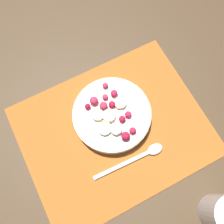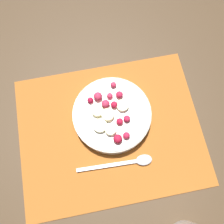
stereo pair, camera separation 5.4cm
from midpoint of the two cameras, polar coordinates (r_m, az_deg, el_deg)
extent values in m
plane|color=#4C3823|center=(0.65, 1.91, -4.63)|extent=(3.00, 3.00, 0.00)
cube|color=#B26023|center=(0.64, 1.92, -4.56)|extent=(0.46, 0.37, 0.01)
cylinder|color=silver|center=(0.64, 2.39, -1.02)|extent=(0.20, 0.20, 0.03)
torus|color=silver|center=(0.62, 2.44, -0.70)|extent=(0.20, 0.20, 0.01)
cylinder|color=white|center=(0.62, 2.45, -0.58)|extent=(0.18, 0.18, 0.00)
cylinder|color=beige|center=(0.61, -0.86, -0.15)|extent=(0.03, 0.03, 0.01)
cylinder|color=#F4EAB7|center=(0.62, 4.90, 1.12)|extent=(0.04, 0.04, 0.01)
cylinder|color=#F4EAB7|center=(0.60, 2.56, -4.40)|extent=(0.04, 0.04, 0.01)
cylinder|color=beige|center=(0.61, 1.93, -0.96)|extent=(0.04, 0.04, 0.01)
cylinder|color=#F4EAB7|center=(0.60, -0.23, -3.52)|extent=(0.05, 0.05, 0.01)
sphere|color=red|center=(0.62, 2.97, 1.35)|extent=(0.02, 0.02, 0.02)
sphere|color=#DB3356|center=(0.62, -0.81, 3.27)|extent=(0.02, 0.02, 0.02)
sphere|color=red|center=(0.59, 3.92, -6.48)|extent=(0.02, 0.02, 0.02)
sphere|color=red|center=(0.60, 4.27, -2.53)|extent=(0.02, 0.02, 0.02)
sphere|color=#DB3356|center=(0.63, 1.93, 3.40)|extent=(0.01, 0.01, 0.01)
sphere|color=#D12347|center=(0.61, 5.92, -1.89)|extent=(0.02, 0.02, 0.02)
sphere|color=#B21433|center=(0.62, -2.55, 2.38)|extent=(0.02, 0.02, 0.02)
sphere|color=#DB3356|center=(0.61, 0.63, 1.50)|extent=(0.02, 0.02, 0.02)
sphere|color=#D12347|center=(0.60, 5.87, -5.72)|extent=(0.02, 0.02, 0.02)
sphere|color=#D12347|center=(0.63, 4.14, 3.65)|extent=(0.02, 0.02, 0.02)
sphere|color=#DB3356|center=(0.64, 2.70, 5.93)|extent=(0.01, 0.01, 0.01)
cube|color=silver|center=(0.62, 1.29, -12.53)|extent=(0.15, 0.02, 0.00)
ellipsoid|color=silver|center=(0.63, 9.76, -11.08)|extent=(0.04, 0.03, 0.01)
camera|label=1|loc=(0.03, -87.47, 7.75)|focal=40.00mm
camera|label=2|loc=(0.03, 92.53, -7.75)|focal=40.00mm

